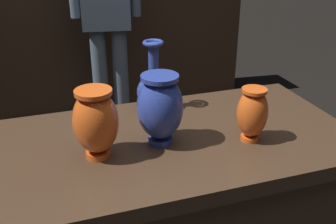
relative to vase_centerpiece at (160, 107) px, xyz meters
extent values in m
cube|color=#422D1E|center=(0.06, 0.02, -0.15)|extent=(1.20, 0.64, 0.05)
cube|color=#382619|center=(0.06, 2.22, -0.45)|extent=(2.60, 0.40, 0.95)
cylinder|color=#2D429E|center=(0.00, 0.00, -0.12)|extent=(0.08, 0.08, 0.02)
ellipsoid|color=#2D429E|center=(0.00, 0.00, 0.00)|extent=(0.15, 0.15, 0.21)
cylinder|color=#2D429E|center=(0.00, 0.00, 0.10)|extent=(0.12, 0.12, 0.01)
cylinder|color=#E55B1E|center=(0.28, -0.08, -0.12)|extent=(0.06, 0.06, 0.02)
ellipsoid|color=#E55B1E|center=(0.28, -0.08, -0.03)|extent=(0.10, 0.10, 0.16)
cylinder|color=#E55B1E|center=(0.28, -0.08, 0.05)|extent=(0.08, 0.08, 0.01)
sphere|color=#2D429E|center=(0.06, 0.27, -0.06)|extent=(0.13, 0.13, 0.13)
cylinder|color=#2D429E|center=(0.06, 0.27, 0.06)|extent=(0.04, 0.04, 0.14)
torus|color=#2D429E|center=(0.06, 0.27, 0.13)|extent=(0.08, 0.08, 0.02)
cylinder|color=#E55B1E|center=(-0.20, -0.02, -0.12)|extent=(0.08, 0.08, 0.02)
ellipsoid|color=#E55B1E|center=(-0.20, -0.02, -0.01)|extent=(0.14, 0.14, 0.20)
cylinder|color=#E55B1E|center=(-0.20, -0.02, 0.09)|extent=(0.11, 0.11, 0.01)
cylinder|color=slate|center=(0.20, 1.60, -0.52)|extent=(0.11, 0.11, 0.80)
cylinder|color=slate|center=(0.05, 1.63, -0.52)|extent=(0.11, 0.11, 0.80)
camera|label=1|loc=(-0.33, -1.07, 0.51)|focal=42.47mm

